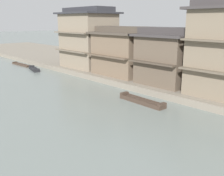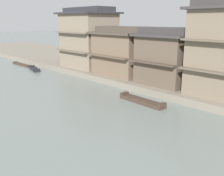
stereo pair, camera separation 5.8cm
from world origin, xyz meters
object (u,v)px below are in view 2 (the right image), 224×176
Objects in this scene: house_waterfront_tall at (168,57)px; house_waterfront_narrow at (124,51)px; boat_moored_nearest at (142,101)px; house_waterfront_far at (88,38)px; boat_moored_third at (35,69)px; boat_moored_far at (22,65)px.

house_waterfront_tall and house_waterfront_narrow have the same top height.
house_waterfront_narrow is at bearing 53.98° from boat_moored_nearest.
boat_moored_nearest is at bearing -126.02° from house_waterfront_narrow.
house_waterfront_far reaches higher than house_waterfront_tall.
boat_moored_third is 9.83m from house_waterfront_far.
boat_moored_far is at bearing 101.30° from house_waterfront_tall.
house_waterfront_narrow is at bearing 88.44° from house_waterfront_tall.
house_waterfront_narrow reaches higher than boat_moored_nearest.
house_waterfront_narrow is at bearing -90.72° from house_waterfront_far.
house_waterfront_far is (5.62, -11.94, 4.85)m from boat_moored_far.
house_waterfront_tall is 0.84× the size of house_waterfront_narrow.
boat_moored_nearest is 28.25m from boat_moored_far.
boat_moored_third is at bearing 135.33° from house_waterfront_far.
boat_moored_third is at bearing 113.60° from house_waterfront_narrow.
house_waterfront_tall is at bearing 14.41° from boat_moored_nearest.
house_waterfront_tall is at bearing -74.36° from boat_moored_third.
house_waterfront_narrow is 0.89× the size of house_waterfront_far.
boat_moored_far is at bearing 115.21° from house_waterfront_far.
house_waterfront_tall is (5.82, -20.79, 3.50)m from boat_moored_third.
house_waterfront_far is (6.11, -6.04, 4.79)m from boat_moored_third.
boat_moored_nearest is 0.90× the size of boat_moored_far.
house_waterfront_tall is at bearing -91.56° from house_waterfront_narrow.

